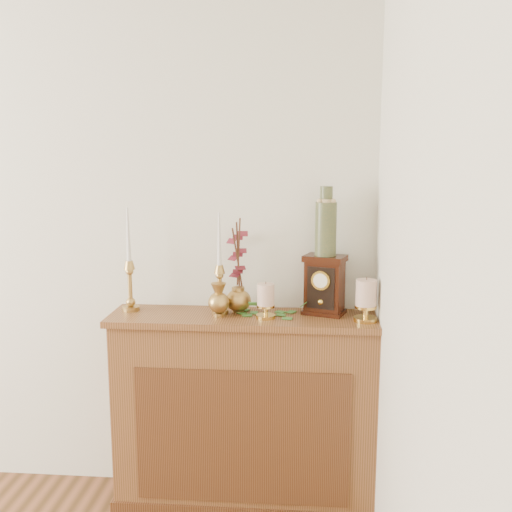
# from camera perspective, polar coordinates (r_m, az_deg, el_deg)

# --- Properties ---
(console_shelf) EXTENTS (1.24, 0.34, 0.93)m
(console_shelf) POSITION_cam_1_polar(r_m,az_deg,el_deg) (2.91, -1.06, -15.02)
(console_shelf) COLOR brown
(console_shelf) RESTS_ON ground
(candlestick_left) EXTENTS (0.08, 0.08, 0.48)m
(candlestick_left) POSITION_cam_1_polar(r_m,az_deg,el_deg) (2.84, -11.93, -2.01)
(candlestick_left) COLOR #AD8845
(candlestick_left) RESTS_ON console_shelf
(candlestick_center) EXTENTS (0.08, 0.08, 0.47)m
(candlestick_center) POSITION_cam_1_polar(r_m,az_deg,el_deg) (2.73, -3.48, -2.42)
(candlestick_center) COLOR #AD8845
(candlestick_center) RESTS_ON console_shelf
(bud_vase) EXTENTS (0.10, 0.10, 0.15)m
(bud_vase) POSITION_cam_1_polar(r_m,az_deg,el_deg) (2.70, -3.58, -4.22)
(bud_vase) COLOR #AD8845
(bud_vase) RESTS_ON console_shelf
(ginger_jar) EXTENTS (0.18, 0.19, 0.44)m
(ginger_jar) POSITION_cam_1_polar(r_m,az_deg,el_deg) (2.78, -1.73, -1.21)
(ginger_jar) COLOR #AD8845
(ginger_jar) RESTS_ON console_shelf
(pillar_candle_left) EXTENTS (0.09, 0.09, 0.17)m
(pillar_candle_left) POSITION_cam_1_polar(r_m,az_deg,el_deg) (2.67, 0.93, -4.12)
(pillar_candle_left) COLOR gold
(pillar_candle_left) RESTS_ON console_shelf
(pillar_candle_right) EXTENTS (0.10, 0.10, 0.20)m
(pillar_candle_right) POSITION_cam_1_polar(r_m,az_deg,el_deg) (2.66, 10.43, -3.98)
(pillar_candle_right) COLOR gold
(pillar_candle_right) RESTS_ON console_shelf
(ivy_garland) EXTENTS (0.33, 0.17, 0.07)m
(ivy_garland) POSITION_cam_1_polar(r_m,az_deg,el_deg) (2.72, 1.91, -5.48)
(ivy_garland) COLOR #38762D
(ivy_garland) RESTS_ON console_shelf
(mantel_clock) EXTENTS (0.21, 0.18, 0.27)m
(mantel_clock) POSITION_cam_1_polar(r_m,az_deg,el_deg) (2.75, 6.53, -2.80)
(mantel_clock) COLOR black
(mantel_clock) RESTS_ON console_shelf
(ceramic_vase) EXTENTS (0.10, 0.10, 0.31)m
(ceramic_vase) POSITION_cam_1_polar(r_m,az_deg,el_deg) (2.70, 6.67, 2.98)
(ceramic_vase) COLOR #1C382C
(ceramic_vase) RESTS_ON mantel_clock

